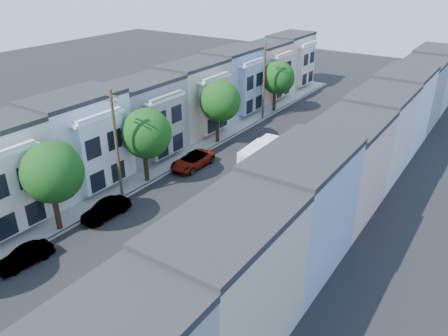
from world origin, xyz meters
The scene contains 25 objects.
ground centered at (0.00, 0.00, 0.00)m, with size 160.00×160.00×0.00m, color black.
road_slab centered at (0.00, 15.00, 0.01)m, with size 12.00×70.00×0.02m, color black.
curb_left centered at (-6.05, 15.00, 0.07)m, with size 0.30×70.00×0.15m, color gray.
curb_right centered at (6.05, 15.00, 0.07)m, with size 0.30×70.00×0.15m, color gray.
sidewalk_left centered at (-7.35, 15.00, 0.07)m, with size 2.60×70.00×0.15m, color gray.
sidewalk_right centered at (7.35, 15.00, 0.07)m, with size 2.60×70.00×0.15m, color gray.
centerline centered at (0.00, 15.00, 0.00)m, with size 0.12×70.00×0.01m, color gold.
townhouse_row_left centered at (-11.15, 15.00, 0.00)m, with size 5.00×70.00×8.50m, color beige.
townhouse_row_right centered at (11.15, 15.00, 0.00)m, with size 5.00×70.00×8.50m, color beige.
tree_b centered at (-6.30, -4.57, 5.23)m, with size 4.70×4.70×7.60m.
tree_c centered at (-6.30, 5.62, 5.09)m, with size 4.70×4.70×7.47m.
tree_d centered at (-6.30, 17.70, 5.13)m, with size 4.70×4.70×7.51m.
tree_e centered at (-6.30, 31.85, 4.89)m, with size 4.57×4.57×7.20m.
tree_far_r centered at (6.89, 30.32, 3.70)m, with size 3.10×3.10×5.29m.
utility_pole_near centered at (-6.30, 2.00, 5.15)m, with size 1.60×0.26×10.00m.
utility_pole_far centered at (-6.30, 28.00, 5.15)m, with size 1.60×0.26×10.00m.
fedex_truck centered at (1.83, 13.61, 1.76)m, with size 2.53×6.56×3.15m.
lead_sedan centered at (2.33, 25.47, 0.64)m, with size 1.80×4.28×1.28m, color black.
parked_left_b centered at (-4.90, -8.74, 0.64)m, with size 1.36×3.87×1.29m, color black.
parked_left_c centered at (-4.90, -1.14, 0.71)m, with size 1.50×4.26×1.42m, color #A4A5A9.
parked_left_d centered at (-4.90, 10.67, 0.74)m, with size 2.46×5.33×1.48m, color #3F060D.
parked_right_a centered at (4.90, -6.10, 0.65)m, with size 2.16×4.70×1.30m, color #555659.
parked_right_b centered at (4.90, -3.24, 0.66)m, with size 1.41×3.99×1.33m, color white.
parked_right_c centered at (4.90, 17.82, 0.76)m, with size 2.52×5.47×1.52m, color black.
parked_right_d centered at (4.90, 26.38, 0.62)m, with size 2.05×4.44×1.23m, color black.
Camera 1 is at (20.89, -21.67, 19.77)m, focal length 35.00 mm.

